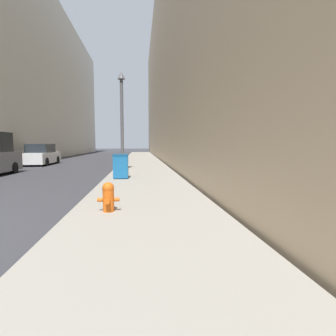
{
  "coord_description": "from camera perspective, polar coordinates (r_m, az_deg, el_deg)",
  "views": [
    {
      "loc": [
        5.44,
        -4.33,
        1.64
      ],
      "look_at": [
        7.78,
        17.55,
        -0.35
      ],
      "focal_mm": 28.0,
      "sensor_mm": 36.0,
      "label": 1
    }
  ],
  "objects": [
    {
      "name": "parked_sedan_near",
      "position": [
        23.49,
        -25.92,
        2.5
      ],
      "size": [
        1.89,
        4.47,
        1.68
      ],
      "color": "silver",
      "rests_on": "ground"
    },
    {
      "name": "building_right_stone",
      "position": [
        32.47,
        8.94,
        20.1
      ],
      "size": [
        12.0,
        60.0,
        20.09
      ],
      "color": "tan",
      "rests_on": "ground"
    },
    {
      "name": "lamppost",
      "position": [
        15.32,
        -10.0,
        11.09
      ],
      "size": [
        0.42,
        0.42,
        5.58
      ],
      "color": "#4C4C51",
      "rests_on": "sidewalk_right"
    },
    {
      "name": "fire_hydrant",
      "position": [
        6.12,
        -12.86,
        -6.0
      ],
      "size": [
        0.49,
        0.38,
        0.67
      ],
      "color": "#D15614",
      "rests_on": "sidewalk_right"
    },
    {
      "name": "sidewalk_right",
      "position": [
        22.38,
        -5.7,
        1.09
      ],
      "size": [
        3.52,
        60.0,
        0.12
      ],
      "color": "gray",
      "rests_on": "ground"
    },
    {
      "name": "trash_bin",
      "position": [
        11.91,
        -10.24,
        0.45
      ],
      "size": [
        0.66,
        0.67,
        1.09
      ],
      "color": "#19609E",
      "rests_on": "sidewalk_right"
    }
  ]
}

